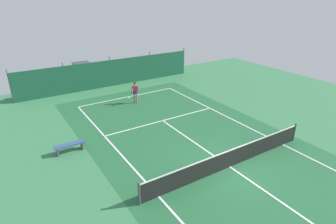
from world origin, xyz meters
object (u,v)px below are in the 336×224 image
object	(u,v)px
tennis_player	(135,91)
tennis_ball_near_player	(164,120)
tennis_net	(231,158)
courtside_bench	(70,146)
parked_car	(83,72)

from	to	relation	value
tennis_player	tennis_ball_near_player	bearing A→B (deg)	119.08
tennis_net	tennis_player	world-z (taller)	tennis_player
tennis_ball_near_player	courtside_bench	size ratio (longest dim) A/B	0.04
tennis_net	parked_car	bearing A→B (deg)	94.94
tennis_net	parked_car	size ratio (longest dim) A/B	2.38
tennis_player	courtside_bench	xyz separation A→B (m)	(-6.26, -4.67, -0.59)
tennis_net	courtside_bench	xyz separation A→B (m)	(-6.31, 5.70, -0.14)
parked_car	courtside_bench	distance (m)	13.73
parked_car	tennis_ball_near_player	bearing A→B (deg)	-80.39
tennis_net	tennis_ball_near_player	xyz separation A→B (m)	(0.14, 6.45, -0.48)
tennis_net	parked_car	xyz separation A→B (m)	(-1.61, 18.60, 0.33)
tennis_net	parked_car	world-z (taller)	parked_car
tennis_net	courtside_bench	distance (m)	8.51
parked_car	courtside_bench	size ratio (longest dim) A/B	2.65
tennis_ball_near_player	parked_car	size ratio (longest dim) A/B	0.02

